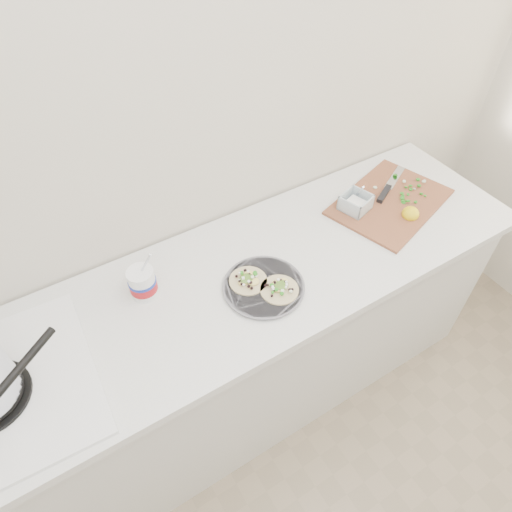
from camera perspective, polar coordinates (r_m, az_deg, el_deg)
counter at (r=2.01m, az=-3.24°, el=-11.51°), size 2.44×0.66×0.90m
taco_plate at (r=1.61m, az=0.96°, el=-3.65°), size 0.29×0.29×0.04m
tub at (r=1.61m, az=-13.96°, el=-3.03°), size 0.10×0.10×0.22m
cutboard at (r=2.02m, az=16.01°, el=6.80°), size 0.58×0.48×0.08m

